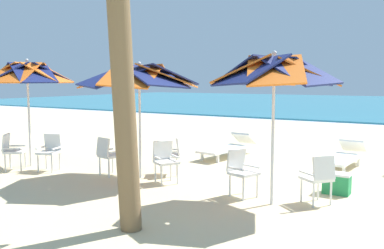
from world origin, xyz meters
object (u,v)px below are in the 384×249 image
(plastic_chair_6, at_px, (12,149))
(sun_lounger_2, at_px, (228,147))
(plastic_chair_1, at_px, (319,176))
(plastic_chair_2, at_px, (108,154))
(beach_umbrella_1, at_px, (139,77))
(beach_umbrella_0, at_px, (274,72))
(cooler_box, at_px, (337,183))
(plastic_chair_5, at_px, (50,150))
(sun_lounger_1, at_px, (343,157))
(plastic_chair_3, at_px, (172,153))
(plastic_chair_4, at_px, (165,159))
(plastic_chair_0, at_px, (241,170))
(beach_umbrella_2, at_px, (27,74))
(palm_tree_1, at_px, (123,51))

(plastic_chair_6, distance_m, sun_lounger_2, 5.54)
(plastic_chair_1, xyz_separation_m, plastic_chair_6, (-6.97, -0.95, 0.00))
(plastic_chair_1, xyz_separation_m, plastic_chair_2, (-4.62, -0.21, 0.00))
(beach_umbrella_1, height_order, plastic_chair_6, beach_umbrella_1)
(beach_umbrella_0, height_order, cooler_box, beach_umbrella_0)
(plastic_chair_5, bearing_deg, sun_lounger_1, 33.60)
(beach_umbrella_0, distance_m, cooler_box, 2.56)
(plastic_chair_1, xyz_separation_m, plastic_chair_5, (-6.16, -0.51, 0.00))
(plastic_chair_1, distance_m, plastic_chair_6, 7.03)
(plastic_chair_3, xyz_separation_m, plastic_chair_4, (0.28, -0.69, 0.00))
(beach_umbrella_0, relative_size, sun_lounger_1, 1.20)
(plastic_chair_0, relative_size, plastic_chair_4, 1.00)
(plastic_chair_4, bearing_deg, plastic_chair_6, -166.96)
(plastic_chair_1, relative_size, beach_umbrella_2, 0.33)
(plastic_chair_1, distance_m, plastic_chair_4, 3.16)
(plastic_chair_1, relative_size, plastic_chair_6, 1.00)
(beach_umbrella_0, distance_m, plastic_chair_4, 3.05)
(plastic_chair_1, relative_size, palm_tree_1, 0.21)
(beach_umbrella_0, bearing_deg, beach_umbrella_1, 172.98)
(plastic_chair_0, height_order, plastic_chair_5, same)
(plastic_chair_1, bearing_deg, sun_lounger_2, 135.96)
(plastic_chair_6, bearing_deg, plastic_chair_0, 7.58)
(plastic_chair_2, xyz_separation_m, plastic_chair_5, (-1.55, -0.30, 0.00))
(plastic_chair_3, distance_m, plastic_chair_4, 0.74)
(plastic_chair_3, relative_size, beach_umbrella_2, 0.33)
(plastic_chair_4, xyz_separation_m, sun_lounger_1, (2.86, 3.46, -0.22))
(plastic_chair_4, xyz_separation_m, plastic_chair_6, (-3.81, -0.88, 0.00))
(beach_umbrella_1, distance_m, plastic_chair_3, 1.86)
(plastic_chair_4, height_order, plastic_chair_6, same)
(plastic_chair_2, distance_m, sun_lounger_2, 3.68)
(palm_tree_1, bearing_deg, beach_umbrella_2, 155.08)
(plastic_chair_1, bearing_deg, beach_umbrella_0, -149.72)
(plastic_chair_4, distance_m, palm_tree_1, 3.58)
(plastic_chair_1, distance_m, beach_umbrella_1, 4.21)
(plastic_chair_0, xyz_separation_m, beach_umbrella_1, (-2.49, 0.19, 1.70))
(sun_lounger_2, bearing_deg, beach_umbrella_0, -53.86)
(plastic_chair_3, distance_m, palm_tree_1, 4.21)
(plastic_chair_2, height_order, plastic_chair_3, same)
(plastic_chair_1, relative_size, plastic_chair_4, 1.00)
(plastic_chair_3, relative_size, sun_lounger_1, 0.40)
(beach_umbrella_1, bearing_deg, plastic_chair_6, -163.21)
(plastic_chair_3, relative_size, plastic_chair_4, 1.00)
(plastic_chair_2, bearing_deg, plastic_chair_3, 34.85)
(beach_umbrella_2, height_order, plastic_chair_6, beach_umbrella_2)
(plastic_chair_5, relative_size, sun_lounger_1, 0.40)
(plastic_chair_1, xyz_separation_m, sun_lounger_1, (-0.30, 3.39, -0.22))
(plastic_chair_3, height_order, cooler_box, plastic_chair_3)
(plastic_chair_6, xyz_separation_m, cooler_box, (7.08, 1.84, -0.30))
(beach_umbrella_1, height_order, plastic_chair_2, beach_umbrella_1)
(beach_umbrella_0, relative_size, palm_tree_1, 0.63)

